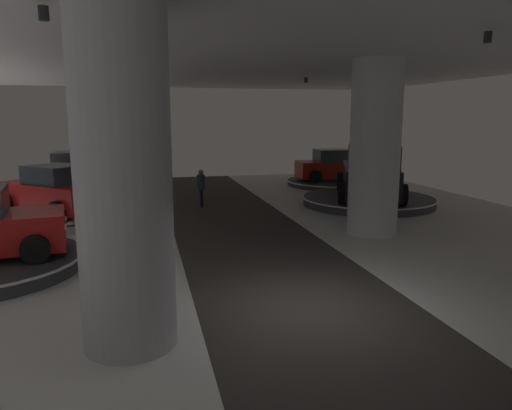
% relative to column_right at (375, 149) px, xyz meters
% --- Properties ---
extents(ground, '(24.00, 44.00, 0.06)m').
position_rel_column_right_xyz_m(ground, '(-4.08, -5.51, -2.77)').
color(ground, silver).
extents(ceiling_with_spotlights, '(24.00, 44.00, 0.39)m').
position_rel_column_right_xyz_m(ceiling_with_spotlights, '(-4.08, -5.51, 2.80)').
color(ceiling_with_spotlights, silver).
extents(column_right, '(1.59, 1.59, 5.50)m').
position_rel_column_right_xyz_m(column_right, '(0.00, 0.00, 0.00)').
color(column_right, silver).
rests_on(column_right, ground).
extents(column_left, '(1.53, 1.53, 5.50)m').
position_rel_column_right_xyz_m(column_left, '(-7.49, -6.23, 0.00)').
color(column_left, '#ADADB2').
rests_on(column_left, ground).
extents(display_platform_far_left, '(5.15, 5.15, 0.34)m').
position_rel_column_right_xyz_m(display_platform_far_left, '(-10.33, 4.40, -2.56)').
color(display_platform_far_left, silver).
rests_on(display_platform_far_left, ground).
extents(display_car_far_left, '(4.26, 4.23, 1.71)m').
position_rel_column_right_xyz_m(display_car_far_left, '(-10.31, 4.38, -1.65)').
color(display_car_far_left, red).
rests_on(display_car_far_left, display_platform_far_left).
extents(display_platform_deep_right, '(5.38, 5.38, 0.28)m').
position_rel_column_right_xyz_m(display_platform_deep_right, '(3.23, 10.91, -2.59)').
color(display_platform_deep_right, '#333338').
rests_on(display_platform_deep_right, ground).
extents(display_car_deep_right, '(4.32, 2.42, 1.71)m').
position_rel_column_right_xyz_m(display_car_deep_right, '(3.20, 10.92, -1.71)').
color(display_car_deep_right, maroon).
rests_on(display_car_deep_right, display_platform_deep_right).
extents(display_platform_deep_left, '(5.56, 5.56, 0.35)m').
position_rel_column_right_xyz_m(display_platform_deep_left, '(-10.59, 11.00, -2.56)').
color(display_platform_deep_left, silver).
rests_on(display_platform_deep_left, ground).
extents(display_car_deep_left, '(2.33, 4.29, 1.71)m').
position_rel_column_right_xyz_m(display_car_deep_left, '(-10.59, 11.03, -1.63)').
color(display_car_deep_left, red).
rests_on(display_car_deep_left, display_platform_deep_left).
extents(display_platform_far_right, '(5.68, 5.68, 0.35)m').
position_rel_column_right_xyz_m(display_platform_far_right, '(2.22, 4.77, -2.55)').
color(display_platform_far_right, '#333338').
rests_on(display_platform_far_right, ground).
extents(pickup_truck_far_right, '(4.15, 5.70, 2.30)m').
position_rel_column_right_xyz_m(pickup_truck_far_right, '(2.10, 4.47, -1.46)').
color(pickup_truck_far_right, black).
rests_on(pickup_truck_far_right, display_platform_far_right).
extents(visitor_walking_near, '(0.32, 0.32, 1.59)m').
position_rel_column_right_xyz_m(visitor_walking_near, '(-4.83, 5.94, -1.84)').
color(visitor_walking_near, black).
rests_on(visitor_walking_near, ground).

